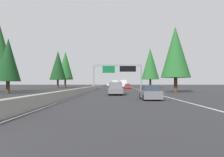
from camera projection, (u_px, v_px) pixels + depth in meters
ground_plane at (98, 88)px, 64.70m from camera, size 320.00×320.00×0.00m
median_barrier at (101, 86)px, 84.71m from camera, size 180.00×0.56×0.90m
shoulder_stripe_right at (132, 88)px, 74.56m from camera, size 160.00×0.16×0.01m
shoulder_stripe_median at (101, 88)px, 74.70m from camera, size 160.00×0.16×0.01m
sign_gantry_overhead at (118, 69)px, 53.30m from camera, size 0.50×12.68×6.63m
sedan_far_right at (150, 93)px, 21.44m from camera, size 4.40×1.80×1.47m
pickup_near_center at (116, 88)px, 30.56m from camera, size 5.60×2.00×1.86m
sedan_mid_center at (127, 86)px, 63.59m from camera, size 4.40×1.80×1.47m
minivan_mid_right at (108, 84)px, 116.15m from camera, size 5.00×1.95×1.69m
bus_far_left at (123, 83)px, 94.79m from camera, size 11.50×2.55×3.10m
box_truck_near_right at (115, 83)px, 98.61m from camera, size 8.50×2.40×2.95m
conifer_right_near at (175, 52)px, 38.98m from camera, size 5.48×5.48×12.45m
conifer_right_mid at (150, 64)px, 70.41m from camera, size 6.00×6.00×13.64m
conifer_left_foreground at (8, 60)px, 33.80m from camera, size 3.98×3.98×9.05m
conifer_left_mid at (58, 65)px, 72.62m from camera, size 5.74×5.74×13.06m
conifer_left_far at (65, 65)px, 81.50m from camera, size 6.26×6.26×14.23m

